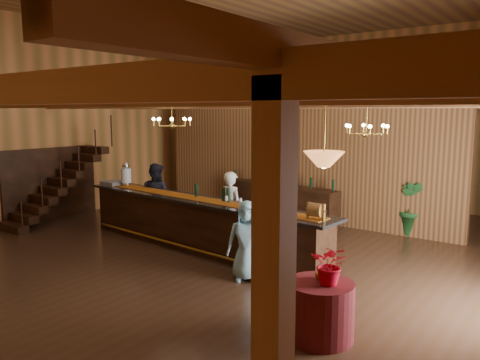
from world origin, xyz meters
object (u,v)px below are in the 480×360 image
Objects in this scene: raffle_drum at (316,210)px; pendant_lamp at (324,159)px; chandelier_left at (172,122)px; floor_plant at (413,208)px; bartender at (231,208)px; tasting_bar at (197,224)px; chandelier_right at (366,129)px; backbar_shelf at (280,203)px; staff_second at (156,197)px; guest at (247,241)px; round_table at (320,310)px; beverage_dispenser at (126,175)px.

raffle_drum is 2.34m from pendant_lamp.
chandelier_left and pendant_lamp have the same top height.
bartender is at bearing -133.92° from floor_plant.
tasting_bar is 4.08× the size of bartender.
tasting_bar is at bearing -131.18° from floor_plant.
chandelier_right is (3.89, 1.06, -0.10)m from chandelier_left.
staff_second reaches higher than backbar_shelf.
chandelier_right is (0.43, 1.09, 1.38)m from raffle_drum.
staff_second reaches higher than guest.
pendant_lamp is (0.00, 0.00, 2.01)m from round_table.
raffle_drum is 3.76m from chandelier_left.
raffle_drum is 0.10× the size of backbar_shelf.
beverage_dispenser is at bearing 18.99° from bartender.
pendant_lamp is (0.59, -2.89, -0.28)m from chandelier_right.
chandelier_right is (3.44, 0.80, 2.11)m from tasting_bar.
tasting_bar is at bearing -166.84° from chandelier_right.
pendant_lamp is at bearing 0.00° from round_table.
tasting_bar is 7.60× the size of round_table.
chandelier_right reaches higher than raffle_drum.
pendant_lamp is 0.53× the size of staff_second.
backbar_shelf is 7.10m from pendant_lamp.
guest is at bearing -107.05° from floor_plant.
round_table is 1.12× the size of chandelier_left.
round_table is 0.52× the size of staff_second.
chandelier_right is (6.04, 0.55, 1.27)m from beverage_dispenser.
floor_plant is at bearing 95.41° from round_table.
chandelier_right reaches higher than backbar_shelf.
raffle_drum is 0.20× the size of staff_second.
floor_plant is (3.08, 3.20, -0.16)m from bartender.
chandelier_right reaches higher than guest.
bartender reaches higher than backbar_shelf.
staff_second reaches higher than raffle_drum.
pendant_lamp is at bearing -84.59° from floor_plant.
raffle_drum reaches higher than backbar_shelf.
round_table is 6.57m from staff_second.
raffle_drum reaches higher than tasting_bar.
floor_plant is at bearing 15.81° from backbar_shelf.
staff_second reaches higher than bartender.
raffle_drum is at bearing 2.23° from guest.
bartender is (0.82, 1.00, -1.95)m from chandelier_left.
pendant_lamp is (4.02, -5.53, 1.91)m from backbar_shelf.
tasting_bar is 4.71× the size of guest.
bartender is at bearing 106.47° from guest.
guest is at bearing -130.91° from chandelier_right.
backbar_shelf is (0.01, 3.44, -0.08)m from tasting_bar.
backbar_shelf is 3.93× the size of pendant_lamp.
raffle_drum is (5.62, -0.54, -0.11)m from beverage_dispenser.
pendant_lamp is (4.48, -1.83, -0.38)m from chandelier_left.
round_table is 0.67× the size of floor_plant.
chandelier_left is 6.11m from floor_plant.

